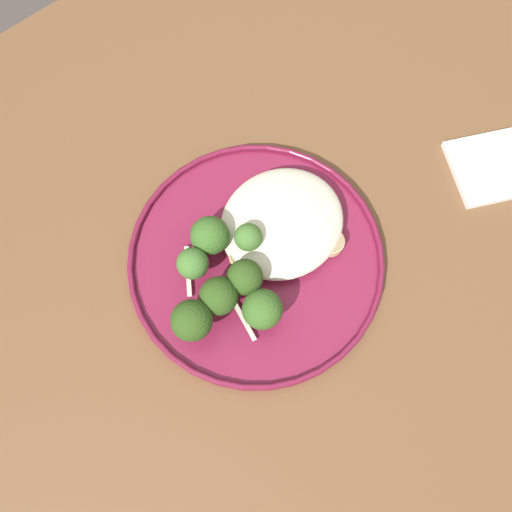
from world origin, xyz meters
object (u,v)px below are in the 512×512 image
seared_scallop_center_golden (283,225)px  broccoli_floret_split_head (210,236)px  broccoli_floret_front_edge (192,321)px  broccoli_floret_right_tilted (248,238)px  broccoli_floret_left_leaning (262,310)px  seared_scallop_right_edge (242,257)px  seared_scallop_on_noodles (270,247)px  dinner_plate (256,259)px  seared_scallop_left_edge (263,223)px  folded_napkin (512,163)px  seared_scallop_large_seared (289,240)px  seared_scallop_tiny_bay (331,242)px  broccoli_floret_beside_noodles (245,278)px  broccoli_floret_rear_charred (193,264)px  seared_scallop_tilted_round (304,190)px  broccoli_floret_center_pile (219,297)px

seared_scallop_center_golden → broccoli_floret_split_head: bearing=-24.2°
seared_scallop_center_golden → broccoli_floret_front_edge: bearing=11.3°
broccoli_floret_right_tilted → broccoli_floret_left_leaning: bearing=61.2°
seared_scallop_right_edge → seared_scallop_on_noodles: (-0.03, 0.01, -0.00)m
dinner_plate → seared_scallop_center_golden: seared_scallop_center_golden is taller
dinner_plate → broccoli_floret_right_tilted: 0.04m
seared_scallop_left_edge → seared_scallop_right_edge: size_ratio=1.26×
folded_napkin → dinner_plate: bearing=-17.7°
seared_scallop_large_seared → seared_scallop_tiny_bay: 0.05m
seared_scallop_on_noodles → broccoli_floret_beside_noodles: size_ratio=0.57×
seared_scallop_center_golden → seared_scallop_tiny_bay: seared_scallop_tiny_bay is taller
broccoli_floret_left_leaning → folded_napkin: 0.36m
broccoli_floret_front_edge → seared_scallop_tiny_bay: bearing=173.1°
broccoli_floret_rear_charred → broccoli_floret_right_tilted: 0.07m
seared_scallop_tiny_bay → broccoli_floret_beside_noodles: (0.10, -0.02, 0.03)m
broccoli_floret_right_tilted → broccoli_floret_split_head: (0.03, -0.03, 0.00)m
dinner_plate → seared_scallop_center_golden: size_ratio=9.30×
seared_scallop_tilted_round → broccoli_floret_center_pile: bearing=15.5°
seared_scallop_large_seared → seared_scallop_tilted_round: bearing=-145.6°
seared_scallop_center_golden → broccoli_floret_beside_noodles: 0.09m
seared_scallop_on_noodles → broccoli_floret_right_tilted: broccoli_floret_right_tilted is taller
seared_scallop_on_noodles → broccoli_floret_left_leaning: bearing=43.9°
seared_scallop_large_seared → seared_scallop_right_edge: 0.06m
broccoli_floret_beside_noodles → broccoli_floret_right_tilted: (-0.03, -0.03, -0.00)m
dinner_plate → broccoli_floret_center_pile: bearing=14.8°
broccoli_floret_left_leaning → seared_scallop_right_edge: bearing=-110.2°
broccoli_floret_beside_noodles → broccoli_floret_rear_charred: size_ratio=1.13×
seared_scallop_right_edge → folded_napkin: seared_scallop_right_edge is taller
seared_scallop_right_edge → folded_napkin: (-0.34, 0.11, -0.02)m
seared_scallop_tiny_bay → broccoli_floret_split_head: bearing=-39.4°
broccoli_floret_center_pile → broccoli_floret_split_head: (-0.03, -0.06, -0.00)m
seared_scallop_large_seared → broccoli_floret_beside_noodles: broccoli_floret_beside_noodles is taller
seared_scallop_right_edge → seared_scallop_on_noodles: bearing=162.0°
seared_scallop_left_edge → seared_scallop_center_golden: bearing=134.0°
dinner_plate → broccoli_floret_rear_charred: bearing=-25.7°
broccoli_floret_right_tilted → broccoli_floret_front_edge: bearing=19.1°
seared_scallop_right_edge → folded_napkin: bearing=161.7°
seared_scallop_tilted_round → broccoli_floret_right_tilted: (0.09, 0.01, 0.02)m
folded_napkin → broccoli_floret_rear_charred: bearing=-19.0°
broccoli_floret_rear_charred → folded_napkin: bearing=161.0°
seared_scallop_large_seared → broccoli_floret_left_leaning: 0.09m
seared_scallop_tilted_round → seared_scallop_tiny_bay: seared_scallop_tiny_bay is taller
seared_scallop_large_seared → seared_scallop_tiny_bay: same height
seared_scallop_large_seared → broccoli_floret_rear_charred: broccoli_floret_rear_charred is taller
broccoli_floret_rear_charred → broccoli_floret_left_leaning: bearing=106.5°
seared_scallop_right_edge → seared_scallop_center_golden: 0.06m
seared_scallop_left_edge → folded_napkin: (-0.29, 0.13, -0.02)m
seared_scallop_tilted_round → broccoli_floret_right_tilted: 0.10m
seared_scallop_right_edge → broccoli_floret_left_leaning: size_ratio=0.49×
seared_scallop_left_edge → seared_scallop_large_seared: size_ratio=1.62×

